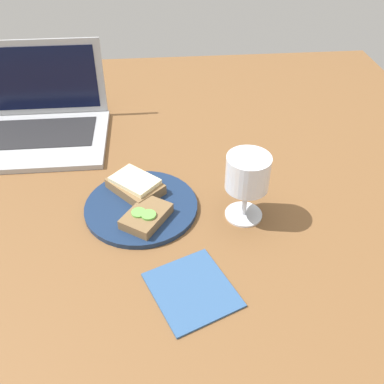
{
  "coord_description": "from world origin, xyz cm",
  "views": [
    {
      "loc": [
        -1.87,
        -69.67,
        58.85
      ],
      "look_at": [
        3.63,
        -7.92,
        8.0
      ],
      "focal_mm": 40.0,
      "sensor_mm": 36.0,
      "label": 1
    }
  ],
  "objects_px": {
    "plate": "(141,207)",
    "sandwich_with_cheese": "(135,185)",
    "laptop": "(35,119)",
    "napkin": "(192,290)",
    "wine_glass": "(247,176)",
    "sandwich_with_cucumber": "(146,216)"
  },
  "relations": [
    {
      "from": "plate",
      "to": "sandwich_with_cheese",
      "type": "distance_m",
      "value": 0.05
    },
    {
      "from": "laptop",
      "to": "sandwich_with_cheese",
      "type": "bearing_deg",
      "value": -46.85
    },
    {
      "from": "laptop",
      "to": "napkin",
      "type": "distance_m",
      "value": 0.62
    },
    {
      "from": "sandwich_with_cheese",
      "to": "laptop",
      "type": "distance_m",
      "value": 0.36
    },
    {
      "from": "wine_glass",
      "to": "napkin",
      "type": "distance_m",
      "value": 0.23
    },
    {
      "from": "plate",
      "to": "sandwich_with_cucumber",
      "type": "bearing_deg",
      "value": -76.98
    },
    {
      "from": "laptop",
      "to": "napkin",
      "type": "relative_size",
      "value": 2.55
    },
    {
      "from": "napkin",
      "to": "wine_glass",
      "type": "bearing_deg",
      "value": 56.03
    },
    {
      "from": "laptop",
      "to": "napkin",
      "type": "xyz_separation_m",
      "value": [
        0.34,
        -0.51,
        -0.04
      ]
    },
    {
      "from": "plate",
      "to": "wine_glass",
      "type": "bearing_deg",
      "value": -10.42
    },
    {
      "from": "sandwich_with_cucumber",
      "to": "plate",
      "type": "bearing_deg",
      "value": 103.02
    },
    {
      "from": "wine_glass",
      "to": "laptop",
      "type": "height_order",
      "value": "laptop"
    },
    {
      "from": "wine_glass",
      "to": "laptop",
      "type": "xyz_separation_m",
      "value": [
        -0.45,
        0.34,
        -0.05
      ]
    },
    {
      "from": "plate",
      "to": "sandwich_with_cucumber",
      "type": "distance_m",
      "value": 0.05
    },
    {
      "from": "plate",
      "to": "sandwich_with_cheese",
      "type": "xyz_separation_m",
      "value": [
        -0.01,
        0.05,
        0.02
      ]
    },
    {
      "from": "wine_glass",
      "to": "laptop",
      "type": "relative_size",
      "value": 0.4
    },
    {
      "from": "sandwich_with_cheese",
      "to": "napkin",
      "type": "height_order",
      "value": "sandwich_with_cheese"
    },
    {
      "from": "sandwich_with_cheese",
      "to": "laptop",
      "type": "xyz_separation_m",
      "value": [
        -0.25,
        0.26,
        0.02
      ]
    },
    {
      "from": "sandwich_with_cheese",
      "to": "wine_glass",
      "type": "height_order",
      "value": "wine_glass"
    },
    {
      "from": "sandwich_with_cucumber",
      "to": "laptop",
      "type": "height_order",
      "value": "laptop"
    },
    {
      "from": "wine_glass",
      "to": "plate",
      "type": "bearing_deg",
      "value": 169.58
    },
    {
      "from": "plate",
      "to": "laptop",
      "type": "height_order",
      "value": "laptop"
    }
  ]
}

